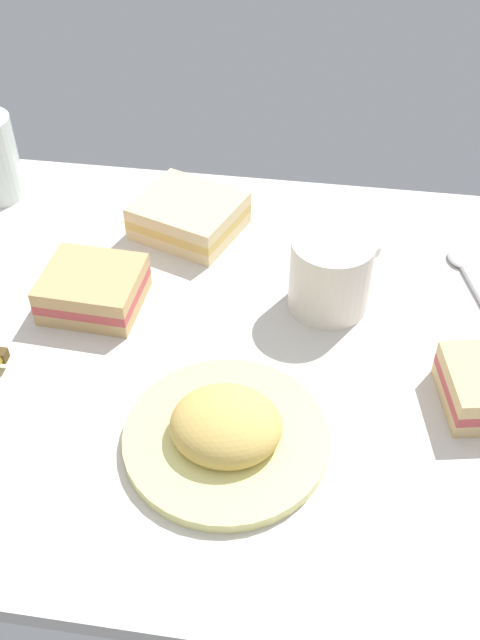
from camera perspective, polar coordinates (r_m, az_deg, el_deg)
tabletop at (r=78.19cm, az=-0.00°, el=-2.14°), size 90.00×64.00×2.00cm
plate_of_food at (r=67.37cm, az=-1.10°, el=-8.73°), size 19.12×19.12×5.05cm
coffee_mug_black at (r=79.48cm, az=7.12°, el=3.68°), size 9.81×11.13×8.65cm
sandwich_main at (r=81.93cm, az=-11.45°, el=2.40°), size 10.89×9.90×4.40cm
sandwich_extra at (r=91.58cm, az=-4.03°, el=8.16°), size 14.87×14.15×4.40cm
spoon at (r=89.76cm, az=17.18°, el=3.80°), size 4.69×11.70×0.80cm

